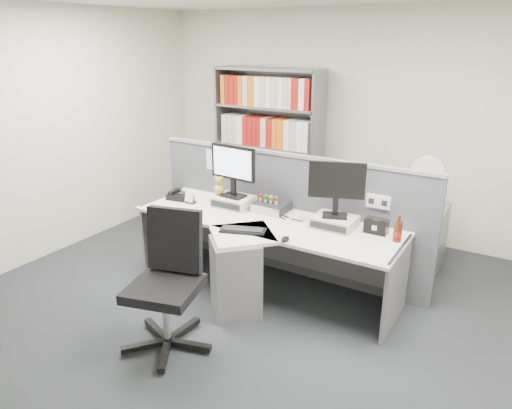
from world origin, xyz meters
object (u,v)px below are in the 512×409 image
Objects in this scene: monitor_left at (233,167)px; shelving_unit at (268,149)px; desk_fan at (428,175)px; office_chair at (168,277)px; monitor_right at (337,185)px; mouse at (285,239)px; speaker at (376,226)px; desktop_pc at (271,207)px; desk_calendar at (190,198)px; desk_phone at (179,195)px; cola_bottle at (398,232)px; keyboard at (243,230)px; filing_cabinet at (420,239)px; desk at (253,253)px.

monitor_left is 0.26× the size of shelving_unit.
shelving_unit is at bearing 167.92° from desk_fan.
monitor_right is at bearing 57.68° from office_chair.
office_chair reaches higher than mouse.
desktop_pc is at bearing 179.13° from speaker.
monitor_right is 4.06× the size of desk_calendar.
office_chair is at bearing -53.49° from desk_phone.
monitor_right is at bearing -6.28° from desktop_pc.
shelving_unit is at bearing 144.74° from cola_bottle.
keyboard is at bearing -20.85° from desk_phone.
desktop_pc is 1.07m from speaker.
keyboard is at bearing -178.89° from mouse.
keyboard is 3.46× the size of desk_calendar.
monitor_left reaches higher than filing_cabinet.
desk_fan reaches higher than speaker.
desk is 2.12m from shelving_unit.
monitor_left is at bearing 149.42° from mouse.
monitor_right is at bearing -119.18° from desk_fan.
desk_phone is 2.31m from cola_bottle.
desktop_pc is 0.75m from mouse.
shelving_unit reaches higher than cola_bottle.
mouse is 1.77m from filing_cabinet.
cola_bottle reaches higher than desktop_pc.
desk is 1.93m from desk_fan.
keyboard is (0.05, -0.60, -0.03)m from desktop_pc.
keyboard is (-0.02, -0.14, 0.28)m from desk.
desk_phone is 1.60m from shelving_unit.
filing_cabinet is at bearing 90.00° from desk_fan.
monitor_right is 1.17× the size of keyboard.
shelving_unit is 2.24m from filing_cabinet.
desk_phone is at bearing 164.97° from mouse.
keyboard is 0.62× the size of filing_cabinet.
desk_calendar is 0.63× the size of speaker.
desktop_pc is 0.30× the size of office_chair.
desktop_pc is 0.16× the size of shelving_unit.
monitor_left is 0.74m from desk_phone.
filing_cabinet is (1.67, 1.02, -0.78)m from monitor_left.
mouse is 1.35m from desk_calendar.
mouse is at bearing -56.67° from shelving_unit.
filing_cabinet is at bearing -12.07° from shelving_unit.
desk is 8.05× the size of desktop_pc.
monitor_right is at bearing -119.17° from filing_cabinet.
monitor_right is 0.92m from keyboard.
desk_calendar is at bearing 157.67° from keyboard.
speaker reaches higher than filing_cabinet.
keyboard is (0.45, -0.52, -0.40)m from monitor_left.
speaker is (0.60, 0.57, 0.05)m from mouse.
mouse is 0.05× the size of shelving_unit.
desk is at bearing -163.61° from cola_bottle.
shelving_unit is at bearing 104.08° from office_chair.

